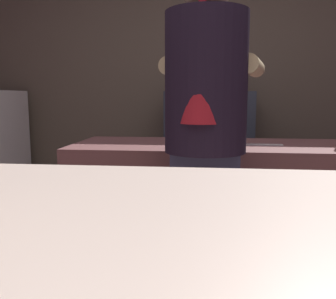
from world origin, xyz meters
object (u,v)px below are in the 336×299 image
bottle_olive_oil (240,81)px  chefs_knife (259,145)px  mixing_bowl (194,139)px  bottle_vinegar (180,80)px  bartender (205,134)px  bottle_hot_sauce (205,80)px

bottle_olive_oil → chefs_knife: bearing=-90.1°
chefs_knife → bottle_olive_oil: bottle_olive_oil is taller
mixing_bowl → bottle_olive_oil: size_ratio=0.71×
mixing_bowl → bottle_vinegar: bottle_vinegar is taller
mixing_bowl → chefs_knife: size_ratio=0.68×
bottle_olive_oil → bottle_vinegar: size_ratio=0.91×
bartender → bottle_hot_sauce: size_ratio=6.65×
bartender → bottle_olive_oil: bearing=3.3°
mixing_bowl → bottle_hot_sauce: bearing=88.0°
chefs_knife → bottle_vinegar: bearing=113.1°
chefs_knife → bottle_vinegar: (-0.51, 1.24, 0.39)m
chefs_knife → bottle_hot_sauce: bearing=103.1°
bartender → bottle_hot_sauce: (-0.02, 1.76, 0.30)m
bartender → mixing_bowl: bearing=20.0°
bartender → chefs_knife: size_ratio=7.08×
mixing_bowl → chefs_knife: 0.35m
bartender → bottle_hot_sauce: bearing=13.2°
bottle_vinegar → bottle_hot_sauce: 0.24m
bartender → bottle_hot_sauce: 1.78m
bottle_hot_sauce → bartender: bearing=-89.5°
bartender → bottle_olive_oil: (0.28, 1.74, 0.29)m
mixing_bowl → bottle_vinegar: 1.25m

